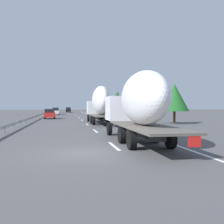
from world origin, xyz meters
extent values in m
plane|color=#4C4C4F|center=(40.00, 0.00, 0.00)|extent=(260.00, 260.00, 0.00)
cube|color=white|center=(2.00, -1.80, 0.00)|extent=(3.20, 0.20, 0.01)
cube|color=white|center=(11.33, -1.80, 0.00)|extent=(3.20, 0.20, 0.01)
cube|color=white|center=(20.32, -1.80, 0.00)|extent=(3.20, 0.20, 0.01)
cube|color=white|center=(31.05, -1.80, 0.00)|extent=(3.20, 0.20, 0.01)
cube|color=white|center=(39.81, -1.80, 0.00)|extent=(3.20, 0.20, 0.01)
cube|color=white|center=(54.62, -1.80, 0.00)|extent=(3.20, 0.20, 0.01)
cube|color=white|center=(67.51, -1.80, 0.00)|extent=(3.20, 0.20, 0.01)
cube|color=white|center=(45.00, -5.50, 0.00)|extent=(110.00, 0.20, 0.01)
cube|color=silver|center=(26.84, -3.60, 2.15)|extent=(2.40, 2.50, 1.90)
cube|color=black|center=(27.94, -3.60, 2.65)|extent=(0.08, 2.12, 0.80)
cube|color=#262628|center=(23.71, -3.60, 0.67)|extent=(11.50, 0.70, 0.24)
cube|color=#59544C|center=(20.58, -3.60, 1.14)|extent=(10.10, 2.50, 0.12)
ellipsoid|color=white|center=(20.81, -3.60, 3.07)|extent=(6.91, 2.20, 3.74)
cube|color=red|center=(15.56, -4.29, 0.90)|extent=(0.04, 0.56, 0.56)
cylinder|color=black|center=(26.84, -2.50, 0.52)|extent=(1.04, 0.30, 1.04)
cylinder|color=black|center=(26.84, -4.70, 0.52)|extent=(1.04, 0.30, 1.04)
cylinder|color=black|center=(21.78, -2.50, 0.52)|extent=(1.04, 0.35, 1.04)
cylinder|color=black|center=(21.78, -4.70, 0.52)|extent=(1.04, 0.35, 1.04)
cylinder|color=black|center=(19.38, -2.50, 0.52)|extent=(1.04, 0.35, 1.04)
cylinder|color=black|center=(19.38, -4.70, 0.52)|extent=(1.04, 0.35, 1.04)
cube|color=silver|center=(7.69, -3.60, 2.15)|extent=(2.40, 2.50, 1.90)
cube|color=black|center=(8.79, -3.60, 2.65)|extent=(0.08, 2.12, 0.80)
cube|color=#262628|center=(4.75, -3.60, 0.67)|extent=(10.83, 0.70, 0.24)
cube|color=#59544C|center=(1.81, -3.60, 1.14)|extent=(9.37, 2.50, 0.12)
ellipsoid|color=white|center=(2.17, -3.60, 2.80)|extent=(6.77, 2.20, 3.21)
cube|color=red|center=(-2.85, -4.29, 0.90)|extent=(0.04, 0.56, 0.56)
cylinder|color=black|center=(7.69, -2.50, 0.52)|extent=(1.04, 0.30, 1.04)
cylinder|color=black|center=(7.69, -4.70, 0.52)|extent=(1.04, 0.30, 1.04)
cylinder|color=black|center=(3.01, -2.50, 0.52)|extent=(1.04, 0.35, 1.04)
cylinder|color=black|center=(3.01, -4.70, 0.52)|extent=(1.04, 0.35, 1.04)
cylinder|color=black|center=(0.61, -2.50, 0.52)|extent=(1.04, 0.35, 1.04)
cylinder|color=black|center=(0.61, -4.70, 0.52)|extent=(1.04, 0.35, 1.04)
cube|color=white|center=(59.32, 3.51, 0.74)|extent=(4.37, 1.79, 0.84)
cube|color=black|center=(58.99, 3.51, 1.56)|extent=(2.41, 1.57, 0.81)
cylinder|color=black|center=(60.68, 4.30, 0.32)|extent=(0.64, 0.22, 0.64)
cylinder|color=black|center=(60.68, 2.71, 0.32)|extent=(0.64, 0.22, 0.64)
cylinder|color=black|center=(57.96, 4.30, 0.32)|extent=(0.64, 0.22, 0.64)
cylinder|color=black|center=(57.96, 2.71, 0.32)|extent=(0.64, 0.22, 0.64)
cube|color=black|center=(84.49, -0.17, 0.74)|extent=(4.78, 1.87, 0.84)
cube|color=black|center=(84.13, -0.17, 1.55)|extent=(2.63, 1.64, 0.77)
cylinder|color=black|center=(85.98, 0.67, 0.32)|extent=(0.64, 0.22, 0.64)
cylinder|color=black|center=(85.98, -1.00, 0.32)|extent=(0.64, 0.22, 0.64)
cylinder|color=black|center=(83.01, 0.67, 0.32)|extent=(0.64, 0.22, 0.64)
cylinder|color=black|center=(83.01, -1.00, 0.32)|extent=(0.64, 0.22, 0.64)
cube|color=#ADB2B7|center=(74.70, 3.79, 0.74)|extent=(4.33, 1.71, 0.84)
cube|color=black|center=(74.37, 3.79, 1.49)|extent=(2.38, 1.50, 0.67)
cylinder|color=black|center=(76.04, 4.54, 0.32)|extent=(0.64, 0.22, 0.64)
cylinder|color=black|center=(76.04, 3.03, 0.32)|extent=(0.64, 0.22, 0.64)
cylinder|color=black|center=(73.35, 4.54, 0.32)|extent=(0.64, 0.22, 0.64)
cylinder|color=black|center=(73.35, 3.03, 0.32)|extent=(0.64, 0.22, 0.64)
cube|color=red|center=(36.79, 3.78, 0.74)|extent=(4.17, 1.86, 0.84)
cube|color=black|center=(36.48, 3.78, 1.49)|extent=(2.30, 1.64, 0.66)
cylinder|color=black|center=(38.08, 4.61, 0.32)|extent=(0.64, 0.22, 0.64)
cylinder|color=black|center=(38.08, 2.95, 0.32)|extent=(0.64, 0.22, 0.64)
cylinder|color=black|center=(35.49, 4.61, 0.32)|extent=(0.64, 0.22, 0.64)
cylinder|color=black|center=(35.49, 2.95, 0.32)|extent=(0.64, 0.22, 0.64)
cylinder|color=gray|center=(39.51, -6.70, 1.21)|extent=(0.10, 0.10, 2.43)
cube|color=#2D569E|center=(39.51, -6.70, 2.78)|extent=(0.06, 0.90, 0.70)
cylinder|color=#472D19|center=(51.74, -12.12, 0.88)|extent=(0.40, 0.40, 1.76)
cone|color=#194C1E|center=(51.74, -12.12, 3.98)|extent=(2.54, 2.54, 4.45)
cylinder|color=#472D19|center=(53.19, -11.98, 0.60)|extent=(0.32, 0.32, 1.20)
cone|color=#1E5B23|center=(53.19, -11.98, 3.55)|extent=(3.08, 3.08, 4.69)
cylinder|color=#472D19|center=(20.00, -13.41, 0.83)|extent=(0.32, 0.32, 1.66)
cone|color=#1E5B23|center=(20.00, -13.41, 3.49)|extent=(3.84, 3.84, 3.65)
cylinder|color=#472D19|center=(80.85, -11.82, 0.69)|extent=(0.28, 0.28, 1.38)
cone|color=#286B2D|center=(80.85, -11.82, 4.21)|extent=(3.67, 3.67, 5.66)
cylinder|color=#472D19|center=(86.20, -11.93, 0.91)|extent=(0.40, 0.40, 1.82)
cone|color=#1E5B23|center=(86.20, -11.93, 4.24)|extent=(3.68, 3.68, 4.83)
cube|color=#9EA0A5|center=(43.00, 6.00, 0.60)|extent=(94.00, 0.06, 0.32)
cube|color=slate|center=(10.30, 6.00, 0.30)|extent=(0.10, 0.10, 0.60)
cube|color=slate|center=(14.39, 6.00, 0.30)|extent=(0.10, 0.10, 0.60)
cube|color=slate|center=(18.48, 6.00, 0.30)|extent=(0.10, 0.10, 0.60)
cube|color=slate|center=(22.57, 6.00, 0.30)|extent=(0.10, 0.10, 0.60)
cube|color=slate|center=(26.65, 6.00, 0.30)|extent=(0.10, 0.10, 0.60)
cube|color=slate|center=(30.74, 6.00, 0.30)|extent=(0.10, 0.10, 0.60)
cube|color=slate|center=(34.83, 6.00, 0.30)|extent=(0.10, 0.10, 0.60)
cube|color=slate|center=(38.91, 6.00, 0.30)|extent=(0.10, 0.10, 0.60)
cube|color=slate|center=(43.00, 6.00, 0.30)|extent=(0.10, 0.10, 0.60)
cube|color=slate|center=(47.09, 6.00, 0.30)|extent=(0.10, 0.10, 0.60)
cube|color=slate|center=(51.17, 6.00, 0.30)|extent=(0.10, 0.10, 0.60)
cube|color=slate|center=(55.26, 6.00, 0.30)|extent=(0.10, 0.10, 0.60)
cube|color=slate|center=(59.35, 6.00, 0.30)|extent=(0.10, 0.10, 0.60)
cube|color=slate|center=(63.43, 6.00, 0.30)|extent=(0.10, 0.10, 0.60)
cube|color=slate|center=(67.52, 6.00, 0.30)|extent=(0.10, 0.10, 0.60)
cube|color=slate|center=(71.61, 6.00, 0.30)|extent=(0.10, 0.10, 0.60)
cube|color=slate|center=(75.70, 6.00, 0.30)|extent=(0.10, 0.10, 0.60)
cube|color=slate|center=(79.78, 6.00, 0.30)|extent=(0.10, 0.10, 0.60)
cube|color=slate|center=(83.87, 6.00, 0.30)|extent=(0.10, 0.10, 0.60)
cube|color=slate|center=(87.96, 6.00, 0.30)|extent=(0.10, 0.10, 0.60)
camera|label=1|loc=(-12.86, 0.98, 2.31)|focal=41.92mm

